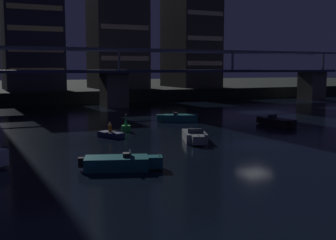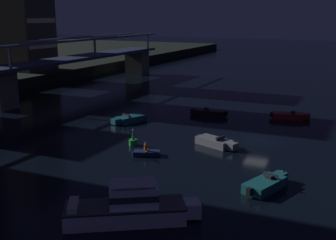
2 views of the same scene
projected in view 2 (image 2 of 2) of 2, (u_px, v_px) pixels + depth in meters
The scene contains 10 objects.
ground_plane at pixel (257, 141), 47.28m from camera, with size 400.00×400.00×0.00m, color black.
tower_east_tall at pixel (15, 7), 88.03m from camera, with size 8.87×13.34×26.08m.
cabin_cruiser_near_left at pixel (130, 207), 28.67m from camera, with size 6.64×8.82×2.79m.
speedboat_near_center at pixel (210, 113), 58.96m from camera, with size 2.16×5.23×1.16m.
speedboat_near_right at pixel (289, 116), 57.09m from camera, with size 2.78×5.18×1.16m.
speedboat_mid_left at pixel (216, 142), 45.31m from camera, with size 3.06×5.10×1.16m.
speedboat_mid_center at pixel (130, 119), 55.36m from camera, with size 5.06×3.15×1.16m.
speedboat_mid_right at pixel (266, 184), 34.10m from camera, with size 5.13×2.96×1.16m.
channel_buoy at pixel (133, 141), 45.62m from camera, with size 0.90×0.90×1.76m.
dinghy_with_paddler at pixel (147, 153), 42.25m from camera, with size 2.69×2.82×1.36m.
Camera 2 is at (-45.16, -10.68, 13.58)m, focal length 45.72 mm.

